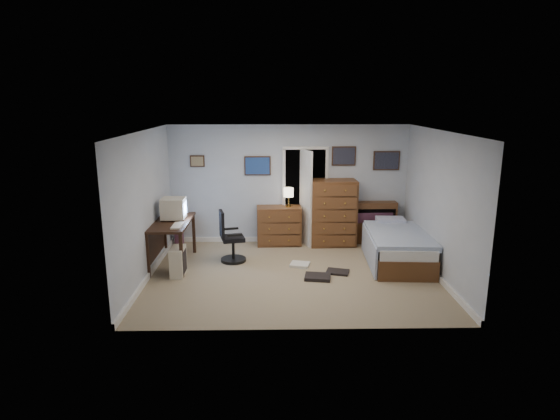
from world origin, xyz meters
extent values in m
cube|color=gray|center=(0.00, 0.00, -0.01)|extent=(5.00, 4.00, 0.02)
cube|color=black|center=(-2.20, 0.58, 0.81)|extent=(0.67, 1.44, 0.04)
cube|color=black|center=(-2.49, -0.09, 0.39)|extent=(0.06, 0.06, 0.79)
cube|color=black|center=(-1.91, -0.09, 0.39)|extent=(0.06, 0.06, 0.79)
cube|color=black|center=(-2.49, 1.26, 0.39)|extent=(0.06, 0.06, 0.79)
cube|color=black|center=(-1.91, 1.26, 0.39)|extent=(0.06, 0.06, 0.79)
cube|color=black|center=(-2.51, 0.58, 0.44)|extent=(0.04, 1.33, 0.55)
cube|color=beige|center=(-2.18, 0.73, 1.04)|extent=(0.42, 0.40, 0.38)
cube|color=#8CB2F2|center=(-1.96, 0.73, 1.04)|extent=(0.01, 0.31, 0.24)
cube|color=beige|center=(-2.18, 0.73, 0.84)|extent=(0.28, 0.28, 0.02)
cube|color=beige|center=(-2.02, 0.23, 0.84)|extent=(0.17, 0.44, 0.03)
cube|color=beige|center=(-2.00, 0.03, 0.25)|extent=(0.22, 0.47, 0.50)
cube|color=black|center=(-1.88, 0.03, 0.25)|extent=(0.01, 0.33, 0.39)
cylinder|color=black|center=(-1.09, 0.73, 0.03)|extent=(0.58, 0.58, 0.06)
cylinder|color=black|center=(-1.09, 0.73, 0.23)|extent=(0.07, 0.07, 0.37)
cube|color=black|center=(-1.09, 0.73, 0.45)|extent=(0.49, 0.49, 0.07)
cube|color=black|center=(-1.29, 0.68, 0.74)|extent=(0.14, 0.37, 0.51)
cube|color=black|center=(-1.04, 0.51, 0.58)|extent=(0.28, 0.11, 0.04)
cube|color=black|center=(-1.14, 0.94, 0.58)|extent=(0.28, 0.11, 0.04)
cube|color=maroon|center=(-2.32, 1.80, 0.41)|extent=(0.17, 0.17, 0.81)
cube|color=brown|center=(-0.21, 1.77, 0.41)|extent=(0.94, 0.50, 0.82)
cylinder|color=gold|center=(-0.01, 1.77, 0.83)|extent=(0.13, 0.13, 0.02)
cylinder|color=gold|center=(-0.01, 1.77, 0.95)|extent=(0.03, 0.03, 0.25)
cylinder|color=beige|center=(-0.01, 1.77, 1.12)|extent=(0.21, 0.21, 0.18)
cube|color=black|center=(0.35, 2.30, 1.00)|extent=(0.90, 0.60, 2.00)
cube|color=white|center=(-0.10, 1.97, 1.00)|extent=(0.06, 0.05, 2.00)
cube|color=white|center=(0.80, 1.97, 1.00)|extent=(0.06, 0.05, 2.00)
cube|color=white|center=(0.35, 1.97, 2.02)|extent=(0.96, 0.05, 0.06)
cube|color=white|center=(0.31, 1.86, 1.00)|extent=(0.31, 0.77, 2.00)
sphere|color=gold|center=(0.62, 1.71, 1.00)|extent=(0.06, 0.06, 0.06)
cube|color=brown|center=(0.92, 1.75, 0.69)|extent=(0.97, 0.60, 1.39)
cube|color=brown|center=(1.79, 1.88, 0.44)|extent=(0.99, 0.27, 0.89)
cube|color=black|center=(1.80, 1.80, 0.61)|extent=(0.91, 0.12, 0.30)
cube|color=maroon|center=(1.80, 1.80, 0.57)|extent=(0.79, 0.13, 0.22)
cube|color=brown|center=(2.00, 0.62, 0.18)|extent=(1.14, 2.09, 0.36)
cube|color=white|center=(2.00, 0.62, 0.45)|extent=(1.09, 2.04, 0.18)
cube|color=#5C78AC|center=(1.99, 0.52, 0.56)|extent=(1.18, 1.79, 0.10)
cube|color=#5C78AC|center=(1.46, 0.55, 0.28)|extent=(0.15, 1.72, 0.55)
cube|color=#7E8BC9|center=(2.05, 1.38, 0.60)|extent=(0.58, 0.42, 0.13)
cube|color=#331E11|center=(-1.90, 1.98, 1.75)|extent=(0.30, 0.03, 0.24)
cube|color=olive|center=(-1.90, 1.96, 1.75)|extent=(0.25, 0.01, 0.19)
cube|color=#331E11|center=(-0.65, 1.98, 1.65)|extent=(0.55, 0.03, 0.40)
cube|color=navy|center=(-0.65, 1.96, 1.65)|extent=(0.50, 0.01, 0.35)
cube|color=#331E11|center=(1.15, 1.98, 1.85)|extent=(0.50, 0.03, 0.40)
cube|color=black|center=(1.15, 1.96, 1.85)|extent=(0.45, 0.01, 0.35)
cube|color=#331E11|center=(2.05, 1.98, 1.75)|extent=(0.55, 0.03, 0.40)
cube|color=black|center=(2.05, 1.96, 1.75)|extent=(0.50, 0.01, 0.35)
cube|color=black|center=(0.81, 0.07, 0.02)|extent=(0.46, 0.39, 0.04)
cube|color=silver|center=(0.16, 0.45, 0.02)|extent=(0.40, 0.37, 0.05)
cube|color=black|center=(0.43, -0.19, 0.03)|extent=(0.48, 0.40, 0.06)
camera|label=1|loc=(-0.37, -7.72, 3.02)|focal=30.00mm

